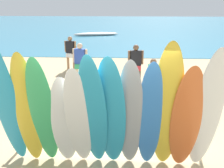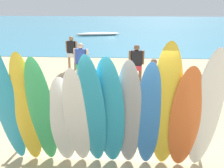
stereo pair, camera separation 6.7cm
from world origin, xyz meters
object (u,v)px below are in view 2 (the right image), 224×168
surfboard_grey_7 (129,116)px  distant_boat (98,34)px  beachgoer_by_water (153,79)px  beachgoer_photographing (81,61)px  surfboard_teal_5 (92,115)px  surfboard_teal_6 (110,115)px  beachgoer_strolling (136,62)px  surfboard_teal_0 (6,105)px  surfboard_blue_8 (149,118)px  surfboard_green_2 (42,114)px  surfboard_white_11 (206,114)px  surfboard_rack (107,134)px  surfboard_white_3 (63,122)px  surfboard_yellow_9 (166,110)px  beachgoer_midbeach (72,51)px  surfboard_yellow_1 (27,111)px  surfboard_orange_10 (185,121)px  surfboard_white_4 (77,119)px

surfboard_grey_7 → distant_boat: bearing=100.8°
beachgoer_by_water → beachgoer_photographing: bearing=-146.8°
surfboard_teal_5 → surfboard_teal_6: (0.32, 0.06, -0.03)m
surfboard_teal_5 → beachgoer_strolling: (0.97, 5.71, -0.30)m
surfboard_teal_0 → surfboard_blue_8: (2.70, 0.07, -0.21)m
surfboard_teal_5 → surfboard_teal_6: size_ratio=1.03×
beachgoer_strolling → beachgoer_photographing: bearing=169.1°
surfboard_grey_7 → surfboard_green_2: bearing=-176.0°
surfboard_grey_7 → surfboard_white_11: bearing=-0.7°
surfboard_rack → surfboard_white_3: surfboard_white_3 is taller
beachgoer_strolling → surfboard_rack: bearing=-106.7°
surfboard_white_3 → surfboard_yellow_9: bearing=-7.4°
surfboard_teal_0 → beachgoer_midbeach: (-0.45, 8.06, -0.44)m
surfboard_teal_5 → surfboard_grey_7: size_ratio=1.08×
surfboard_blue_8 → distant_boat: 20.98m
surfboard_yellow_9 → surfboard_teal_5: bearing=-171.6°
surfboard_rack → surfboard_white_3: bearing=-146.5°
surfboard_green_2 → beachgoer_strolling: size_ratio=1.52×
surfboard_white_3 → beachgoer_midbeach: (-1.50, 7.97, -0.08)m
surfboard_teal_6 → beachgoer_by_water: 3.84m
surfboard_yellow_1 → surfboard_yellow_9: (2.64, -0.01, 0.11)m
surfboard_teal_5 → surfboard_orange_10: 1.73m
surfboard_grey_7 → beachgoer_strolling: surfboard_grey_7 is taller
surfboard_yellow_1 → surfboard_rack: bearing=15.0°
surfboard_yellow_9 → surfboard_grey_7: bearing=-178.0°
surfboard_orange_10 → distant_boat: 21.16m
surfboard_green_2 → beachgoer_midbeach: surfboard_green_2 is taller
surfboard_yellow_1 → surfboard_white_11: size_ratio=0.94×
surfboard_white_3 → surfboard_teal_6: bearing=-10.6°
surfboard_teal_6 → surfboard_yellow_1: bearing=-175.6°
beachgoer_by_water → surfboard_white_4: bearing=-44.2°
surfboard_teal_0 → surfboard_yellow_1: 0.39m
beachgoer_photographing → surfboard_orange_10: bearing=129.6°
surfboard_white_3 → distant_boat: surfboard_white_3 is taller
surfboard_teal_6 → beachgoer_strolling: size_ratio=1.54×
surfboard_blue_8 → surfboard_teal_5: bearing=-173.0°
surfboard_yellow_9 → surfboard_orange_10: size_ratio=1.18×
surfboard_rack → surfboard_blue_8: size_ratio=1.76×
surfboard_yellow_1 → surfboard_white_4: (0.99, -0.05, -0.12)m
surfboard_teal_0 → surfboard_teal_5: size_ratio=1.09×
surfboard_green_2 → surfboard_white_3: 0.44m
surfboard_teal_0 → surfboard_white_4: size_ratio=1.21×
surfboard_teal_6 → surfboard_blue_8: size_ratio=1.06×
surfboard_green_2 → surfboard_blue_8: surfboard_green_2 is taller
surfboard_white_3 → beachgoer_by_water: (2.04, 3.58, -0.13)m
surfboard_white_3 → surfboard_teal_0: bearing=179.3°
surfboard_rack → surfboard_grey_7: size_ratio=1.73×
beachgoer_by_water → surfboard_yellow_9: bearing=-20.2°
surfboard_white_4 → beachgoer_midbeach: surfboard_white_4 is taller
surfboard_blue_8 → surfboard_orange_10: surfboard_blue_8 is taller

